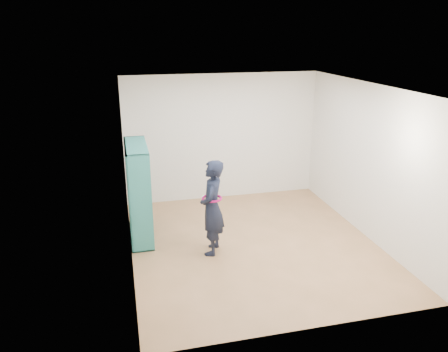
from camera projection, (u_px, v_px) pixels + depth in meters
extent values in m
plane|color=olive|center=(253.00, 244.00, 7.33)|extent=(4.50, 4.50, 0.00)
plane|color=white|center=(257.00, 88.00, 6.50)|extent=(4.50, 4.50, 0.00)
cube|color=white|center=(126.00, 180.00, 6.47)|extent=(0.02, 4.50, 2.60)
cube|color=white|center=(368.00, 162.00, 7.36)|extent=(0.02, 4.50, 2.60)
cube|color=white|center=(222.00, 138.00, 8.98)|extent=(4.00, 0.02, 2.60)
cube|color=white|center=(316.00, 231.00, 4.84)|extent=(4.00, 0.02, 2.60)
cube|color=teal|center=(141.00, 205.00, 6.81)|extent=(0.36, 0.03, 1.64)
cube|color=teal|center=(137.00, 180.00, 7.92)|extent=(0.36, 0.03, 1.64)
cube|color=teal|center=(141.00, 235.00, 7.62)|extent=(0.36, 1.23, 0.03)
cube|color=teal|center=(135.00, 145.00, 7.10)|extent=(0.36, 1.23, 0.03)
cube|color=teal|center=(129.00, 193.00, 7.33)|extent=(0.03, 1.23, 1.64)
cube|color=teal|center=(139.00, 196.00, 7.18)|extent=(0.33, 0.03, 1.59)
cube|color=teal|center=(138.00, 188.00, 7.54)|extent=(0.33, 0.03, 1.59)
cube|color=teal|center=(140.00, 213.00, 7.49)|extent=(0.33, 1.18, 0.03)
cube|color=teal|center=(139.00, 192.00, 7.36)|extent=(0.33, 1.18, 0.03)
cube|color=teal|center=(137.00, 169.00, 7.24)|extent=(0.33, 1.18, 0.03)
cube|color=beige|center=(144.00, 242.00, 7.24)|extent=(0.23, 0.14, 0.06)
cube|color=black|center=(143.00, 215.00, 7.03)|extent=(0.18, 0.16, 0.29)
cube|color=maroon|center=(142.00, 194.00, 6.91)|extent=(0.18, 0.16, 0.22)
cube|color=silver|center=(140.00, 174.00, 6.86)|extent=(0.23, 0.14, 0.06)
cube|color=navy|center=(143.00, 227.00, 7.52)|extent=(0.18, 0.16, 0.30)
cube|color=brown|center=(142.00, 208.00, 7.40)|extent=(0.18, 0.16, 0.21)
cube|color=#BFB28C|center=(140.00, 189.00, 7.35)|extent=(0.23, 0.14, 0.06)
cube|color=#26594C|center=(139.00, 161.00, 7.13)|extent=(0.18, 0.16, 0.31)
cube|color=beige|center=(142.00, 219.00, 7.89)|extent=(0.18, 0.16, 0.26)
cube|color=black|center=(140.00, 202.00, 7.83)|extent=(0.23, 0.14, 0.09)
cube|color=maroon|center=(139.00, 177.00, 7.62)|extent=(0.18, 0.16, 0.29)
cube|color=silver|center=(137.00, 156.00, 7.51)|extent=(0.18, 0.16, 0.24)
imported|color=black|center=(212.00, 208.00, 6.83)|extent=(0.55, 0.66, 1.54)
torus|color=#B30D63|center=(212.00, 198.00, 6.78)|extent=(0.41, 0.41, 0.04)
cube|color=silver|center=(203.00, 199.00, 6.90)|extent=(0.04, 0.09, 0.13)
cube|color=black|center=(203.00, 199.00, 6.90)|extent=(0.04, 0.09, 0.13)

